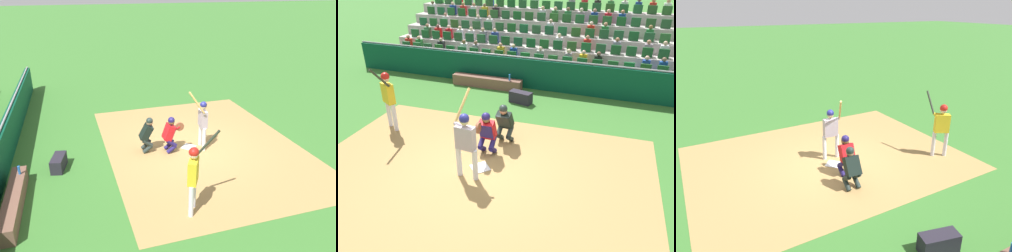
# 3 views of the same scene
# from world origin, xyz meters

# --- Properties ---
(ground_plane) EXTENTS (160.00, 160.00, 0.00)m
(ground_plane) POSITION_xyz_m (0.00, 0.00, 0.00)
(ground_plane) COLOR #366F2B
(infield_dirt_patch) EXTENTS (9.11, 7.08, 0.01)m
(infield_dirt_patch) POSITION_xyz_m (0.00, 0.50, 0.00)
(infield_dirt_patch) COLOR #A17F49
(infield_dirt_patch) RESTS_ON ground_plane
(home_plate_marker) EXTENTS (0.62, 0.62, 0.02)m
(home_plate_marker) POSITION_xyz_m (0.00, 0.00, 0.02)
(home_plate_marker) COLOR white
(home_plate_marker) RESTS_ON infield_dirt_patch
(batter_at_plate) EXTENTS (0.63, 0.72, 2.18)m
(batter_at_plate) POSITION_xyz_m (0.14, 0.44, 1.09)
(batter_at_plate) COLOR silver
(batter_at_plate) RESTS_ON ground_plane
(catcher_crouching) EXTENTS (0.48, 0.73, 1.30)m
(catcher_crouching) POSITION_xyz_m (0.10, -0.71, 0.72)
(catcher_crouching) COLOR #201953
(catcher_crouching) RESTS_ON ground_plane
(home_plate_umpire) EXTENTS (0.47, 0.49, 1.27)m
(home_plate_umpire) POSITION_xyz_m (-0.13, -1.49, 0.69)
(home_plate_umpire) COLOR #212C29
(home_plate_umpire) RESTS_ON ground_plane
(water_bottle_on_bench) EXTENTS (0.07, 0.07, 0.26)m
(water_bottle_on_bench) POSITION_xyz_m (1.15, -5.51, 0.57)
(water_bottle_on_bench) COLOR blue
(water_bottle_on_bench) RESTS_ON dugout_bench
(equipment_duffel_bag) EXTENTS (0.90, 0.53, 0.44)m
(equipment_duffel_bag) POSITION_xyz_m (0.34, -4.48, 0.22)
(equipment_duffel_bag) COLOR #231F2A
(equipment_duffel_bag) RESTS_ON ground_plane
(on_deck_batter) EXTENTS (0.56, 0.94, 2.19)m
(on_deck_batter) POSITION_xyz_m (3.53, -1.09, 1.17)
(on_deck_batter) COLOR silver
(on_deck_batter) RESTS_ON ground_plane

